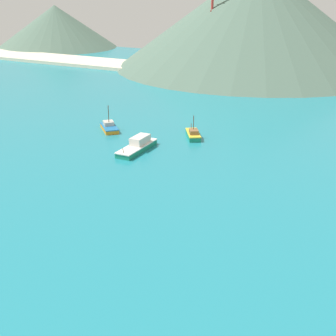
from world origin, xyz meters
TOP-DOWN VIEW (x-y plane):
  - ground at (0.00, 30.00)m, footprint 260.00×280.00m
  - fishing_boat_2 at (14.97, 51.80)m, footprint 5.67×7.00m
  - fishing_boat_3 at (8.89, 39.75)m, footprint 3.34×10.98m
  - fishing_boat_5 at (-3.43, 48.13)m, footprint 6.92×6.86m
  - beach_strip at (0.00, 119.84)m, footprint 247.00×18.73m
  - hill_west at (-107.22, 153.85)m, footprint 59.01×59.01m
  - hill_central at (-1.86, 142.08)m, footprint 103.71×103.71m
  - radio_tower at (-11.37, 122.94)m, footprint 3.40×2.72m

SIDE VIEW (x-z plane):
  - ground at x=0.00m, z-range -0.50..0.00m
  - beach_strip at x=0.00m, z-range 0.00..1.20m
  - fishing_boat_5 at x=-3.43m, z-range -2.06..3.44m
  - fishing_boat_2 at x=14.97m, z-range -1.66..3.12m
  - fishing_boat_3 at x=8.89m, z-range -0.35..2.21m
  - hill_west at x=-107.22m, z-range 0.00..20.11m
  - radio_tower at x=-11.37m, z-range 0.34..34.38m
  - hill_central at x=-1.86m, z-range 0.00..37.06m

